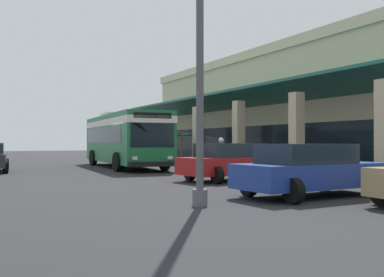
{
  "coord_description": "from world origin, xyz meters",
  "views": [
    {
      "loc": [
        22.29,
        -8.26,
        1.51
      ],
      "look_at": [
        -1.63,
        4.19,
        1.74
      ],
      "focal_mm": 42.03,
      "sensor_mm": 36.0,
      "label": 1
    }
  ],
  "objects_px": {
    "pedestrian": "(221,154)",
    "parked_sedan_red": "(233,162)",
    "transit_bus": "(124,137)",
    "potted_palm": "(182,156)",
    "parked_sedan_blue": "(310,170)",
    "lot_light_pole": "(200,21)"
  },
  "relations": [
    {
      "from": "pedestrian",
      "to": "parked_sedan_red",
      "type": "bearing_deg",
      "value": -19.92
    },
    {
      "from": "parked_sedan_red",
      "to": "potted_palm",
      "type": "height_order",
      "value": "potted_palm"
    },
    {
      "from": "transit_bus",
      "to": "pedestrian",
      "type": "relative_size",
      "value": 6.62
    },
    {
      "from": "parked_sedan_blue",
      "to": "potted_palm",
      "type": "distance_m",
      "value": 19.29
    },
    {
      "from": "transit_bus",
      "to": "potted_palm",
      "type": "relative_size",
      "value": 5.18
    },
    {
      "from": "potted_palm",
      "to": "transit_bus",
      "type": "bearing_deg",
      "value": -65.0
    },
    {
      "from": "parked_sedan_blue",
      "to": "parked_sedan_red",
      "type": "bearing_deg",
      "value": 170.05
    },
    {
      "from": "parked_sedan_red",
      "to": "pedestrian",
      "type": "height_order",
      "value": "pedestrian"
    },
    {
      "from": "transit_bus",
      "to": "pedestrian",
      "type": "distance_m",
      "value": 8.8
    },
    {
      "from": "parked_sedan_blue",
      "to": "lot_light_pole",
      "type": "xyz_separation_m",
      "value": [
        0.2,
        -3.58,
        3.65
      ]
    },
    {
      "from": "parked_sedan_red",
      "to": "parked_sedan_blue",
      "type": "distance_m",
      "value": 5.52
    },
    {
      "from": "pedestrian",
      "to": "lot_light_pole",
      "type": "relative_size",
      "value": 0.21
    },
    {
      "from": "parked_sedan_red",
      "to": "parked_sedan_blue",
      "type": "relative_size",
      "value": 1.02
    },
    {
      "from": "parked_sedan_red",
      "to": "parked_sedan_blue",
      "type": "bearing_deg",
      "value": -9.95
    },
    {
      "from": "pedestrian",
      "to": "lot_light_pole",
      "type": "distance_m",
      "value": 10.09
    },
    {
      "from": "potted_palm",
      "to": "parked_sedan_blue",
      "type": "bearing_deg",
      "value": -15.53
    },
    {
      "from": "pedestrian",
      "to": "lot_light_pole",
      "type": "xyz_separation_m",
      "value": [
        7.84,
        -5.34,
        3.43
      ]
    },
    {
      "from": "parked_sedan_red",
      "to": "lot_light_pole",
      "type": "bearing_deg",
      "value": -38.87
    },
    {
      "from": "transit_bus",
      "to": "parked_sedan_blue",
      "type": "bearing_deg",
      "value": -0.56
    },
    {
      "from": "parked_sedan_blue",
      "to": "potted_palm",
      "type": "relative_size",
      "value": 2.04
    },
    {
      "from": "pedestrian",
      "to": "potted_palm",
      "type": "xyz_separation_m",
      "value": [
        -10.94,
        3.41,
        -0.41
      ]
    },
    {
      "from": "parked_sedan_blue",
      "to": "pedestrian",
      "type": "xyz_separation_m",
      "value": [
        -7.64,
        1.75,
        0.22
      ]
    }
  ]
}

